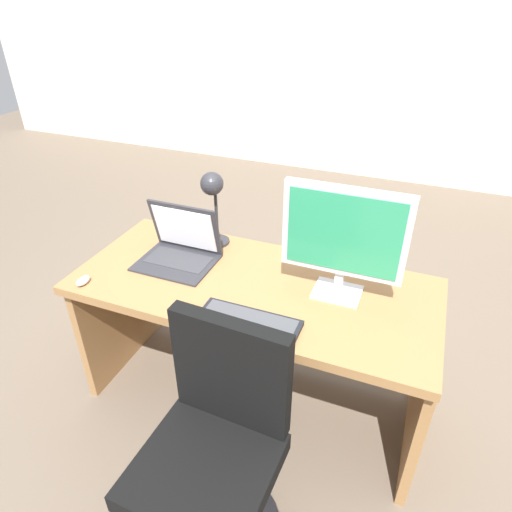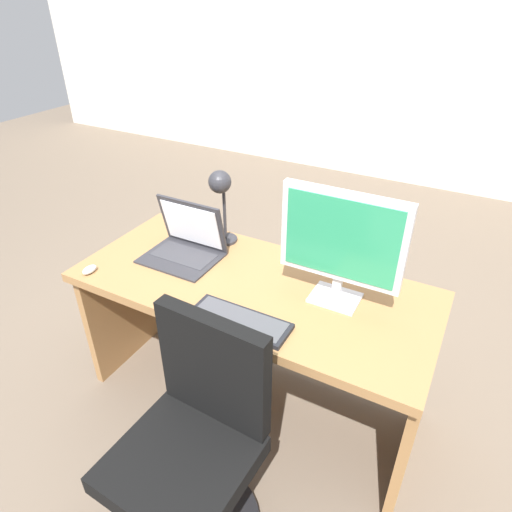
# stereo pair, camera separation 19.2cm
# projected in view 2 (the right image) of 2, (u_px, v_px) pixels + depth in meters

# --- Properties ---
(ground) EXTENTS (12.00, 12.00, 0.00)m
(ground) POSITION_uv_depth(u_px,v_px,m) (345.00, 262.00, 3.48)
(ground) COLOR #6B5B4C
(back_wall) EXTENTS (10.00, 0.10, 2.80)m
(back_wall) POSITION_uv_depth(u_px,v_px,m) (427.00, 40.00, 4.16)
(back_wall) COLOR silver
(back_wall) RESTS_ON ground
(desk) EXTENTS (1.61, 0.71, 0.73)m
(desk) POSITION_uv_depth(u_px,v_px,m) (257.00, 313.00, 2.12)
(desk) COLOR #9E7042
(desk) RESTS_ON ground
(monitor) EXTENTS (0.50, 0.16, 0.49)m
(monitor) POSITION_uv_depth(u_px,v_px,m) (342.00, 241.00, 1.73)
(monitor) COLOR silver
(monitor) RESTS_ON desk
(laptop) EXTENTS (0.35, 0.28, 0.27)m
(laptop) POSITION_uv_depth(u_px,v_px,m) (187.00, 239.00, 2.15)
(laptop) COLOR #2D2D33
(laptop) RESTS_ON desk
(keyboard) EXTENTS (0.41, 0.15, 0.02)m
(keyboard) POSITION_uv_depth(u_px,v_px,m) (240.00, 320.00, 1.74)
(keyboard) COLOR black
(keyboard) RESTS_ON desk
(mouse) EXTENTS (0.04, 0.08, 0.03)m
(mouse) POSITION_uv_depth(u_px,v_px,m) (89.00, 270.00, 2.04)
(mouse) COLOR silver
(mouse) RESTS_ON desk
(desk_lamp) EXTENTS (0.12, 0.14, 0.39)m
(desk_lamp) POSITION_uv_depth(u_px,v_px,m) (221.00, 192.00, 2.13)
(desk_lamp) COLOR #2D2D33
(desk_lamp) RESTS_ON desk
(office_chair) EXTENTS (0.56, 0.56, 0.94)m
(office_chair) POSITION_uv_depth(u_px,v_px,m) (193.00, 459.00, 1.62)
(office_chair) COLOR black
(office_chair) RESTS_ON ground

